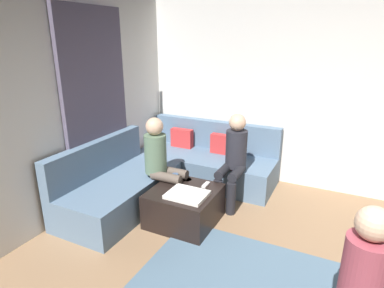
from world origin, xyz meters
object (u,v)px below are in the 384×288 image
object	(u,v)px
game_remote	(206,185)
person_on_couch_side	(162,160)
coffee_mug	(175,177)
person_on_couch_back	(234,156)
person_on_armchair	(378,283)
sectional_couch	(172,172)
ottoman	(184,206)

from	to	relation	value
game_remote	person_on_couch_side	bearing A→B (deg)	-177.17
coffee_mug	person_on_couch_back	bearing A→B (deg)	43.96
game_remote	person_on_armchair	size ratio (longest dim) A/B	0.13
game_remote	person_on_armchair	world-z (taller)	person_on_armchair
person_on_couch_side	sectional_couch	bearing A→B (deg)	-162.94
person_on_couch_back	person_on_couch_side	size ratio (longest dim) A/B	1.00
ottoman	person_on_couch_side	xyz separation A→B (m)	(-0.41, 0.19, 0.45)
coffee_mug	person_on_couch_back	distance (m)	0.81
coffee_mug	person_on_armchair	size ratio (longest dim) A/B	0.08
ottoman	person_on_couch_back	xyz separation A→B (m)	(0.35, 0.73, 0.45)
person_on_armchair	game_remote	bearing A→B (deg)	-141.04
sectional_couch	person_on_armchair	size ratio (longest dim) A/B	2.16
person_on_couch_back	person_on_armchair	xyz separation A→B (m)	(1.58, -1.73, -0.01)
sectional_couch	person_on_armchair	xyz separation A→B (m)	(2.49, -1.68, 0.36)
ottoman	game_remote	distance (m)	0.36
ottoman	person_on_couch_side	size ratio (longest dim) A/B	0.63
person_on_couch_side	person_on_armchair	distance (m)	2.63
game_remote	person_on_couch_back	size ratio (longest dim) A/B	0.12
sectional_couch	coffee_mug	size ratio (longest dim) A/B	26.84
ottoman	person_on_armchair	distance (m)	2.22
sectional_couch	person_on_couch_side	bearing A→B (deg)	-72.94
sectional_couch	game_remote	world-z (taller)	sectional_couch
sectional_couch	ottoman	world-z (taller)	sectional_couch
sectional_couch	person_on_couch_side	distance (m)	0.63
coffee_mug	person_on_couch_side	distance (m)	0.27
sectional_couch	person_on_couch_back	world-z (taller)	person_on_couch_back
coffee_mug	person_on_armchair	bearing A→B (deg)	-28.90
coffee_mug	ottoman	bearing A→B (deg)	-39.29
sectional_couch	person_on_armchair	bearing A→B (deg)	-34.02
sectional_couch	coffee_mug	bearing A→B (deg)	-55.51
ottoman	game_remote	world-z (taller)	game_remote
person_on_couch_side	game_remote	bearing A→B (deg)	92.83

